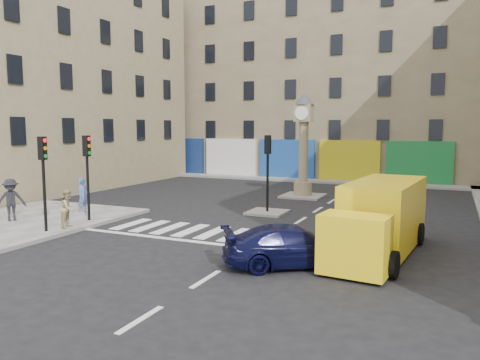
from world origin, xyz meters
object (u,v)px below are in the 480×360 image
Objects in this scene: traffic_light_left_far at (87,164)px; pedestrian_tan at (68,208)px; traffic_light_left_near at (43,168)px; pedestrian_dark at (11,200)px; clock_pillar at (304,138)px; navy_sedan at (293,246)px; pedestrian_blue at (83,195)px; yellow_van at (380,218)px; traffic_light_island at (268,161)px.

traffic_light_left_far reaches higher than pedestrian_tan.
traffic_light_left_near is 2.01× the size of pedestrian_dark.
clock_pillar is 3.92× the size of pedestrian_tan.
clock_pillar is 14.55m from navy_sedan.
yellow_van is at bearing -94.98° from pedestrian_blue.
yellow_van is 12.11m from pedestrian_tan.
clock_pillar reaches higher than pedestrian_blue.
traffic_light_left_near is 10.03m from traffic_light_island.
yellow_van is (2.20, 2.56, 0.56)m from navy_sedan.
clock_pillar is at bearing 61.06° from traffic_light_left_far.
navy_sedan is at bearing -74.59° from clock_pillar.
clock_pillar reaches higher than traffic_light_left_near.
traffic_light_left_far is 12.37m from yellow_van.
pedestrian_blue is (-1.47, 1.27, -1.64)m from traffic_light_left_far.
yellow_van is 4.30× the size of pedestrian_tan.
pedestrian_blue is (-11.56, 3.62, 0.36)m from navy_sedan.
traffic_light_island is (6.30, 5.40, -0.03)m from traffic_light_left_far.
traffic_light_left_near is 15.19m from clock_pillar.
pedestrian_dark is (-2.95, 0.89, -1.55)m from traffic_light_left_near.
traffic_light_left_far is 2.23× the size of pedestrian_blue.
traffic_light_left_far reaches higher than navy_sedan.
yellow_van is 3.63× the size of pedestrian_dark.
clock_pillar is at bearing 90.00° from traffic_light_island.
traffic_light_left_near and traffic_light_left_far have the same top height.
traffic_light_island is 0.55× the size of yellow_van.
yellow_van is at bearing -75.18° from navy_sedan.
pedestrian_tan is at bearing -166.22° from yellow_van.
clock_pillar reaches higher than traffic_light_left_far.
pedestrian_tan is at bearing 71.70° from traffic_light_left_near.
pedestrian_blue is at bearing -152.01° from traffic_light_island.
traffic_light_left_near is at bearing -158.78° from pedestrian_blue.
traffic_light_left_far is 0.55× the size of yellow_van.
traffic_light_left_far is at bearing -29.32° from pedestrian_dark.
traffic_light_island reaches higher than pedestrian_dark.
pedestrian_tan is 0.85× the size of pedestrian_dark.
pedestrian_blue reaches higher than pedestrian_tan.
navy_sedan is at bearing -60.05° from pedestrian_dark.
clock_pillar is at bearing -37.61° from pedestrian_tan.
traffic_light_left_far reaches higher than pedestrian_blue.
traffic_light_left_near is 1.00× the size of traffic_light_left_far.
yellow_van is (5.98, -11.18, -2.37)m from clock_pillar.
traffic_light_left_near is 3.45m from pedestrian_dark.
pedestrian_dark is (-1.48, -2.78, 0.09)m from pedestrian_blue.
traffic_light_left_near reaches higher than traffic_light_island.
traffic_light_left_far is at bearing -1.28° from pedestrian_tan.
traffic_light_left_near is 0.55× the size of yellow_van.
pedestrian_blue is at bearing 111.80° from traffic_light_left_near.
clock_pillar reaches higher than pedestrian_tan.
yellow_van is 15.33m from pedestrian_dark.
clock_pillar is 0.91× the size of yellow_van.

